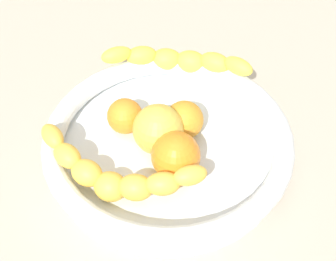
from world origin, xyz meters
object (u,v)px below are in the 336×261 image
at_px(fruit_bowl, 168,143).
at_px(orange_mid_right, 125,116).
at_px(banana_draped_left, 113,174).
at_px(apple_yellow, 158,129).
at_px(banana_draped_right, 178,60).
at_px(orange_mid_left, 185,121).
at_px(orange_front, 176,156).

distance_m(fruit_bowl, orange_mid_right, 0.07).
xyz_separation_m(banana_draped_left, apple_yellow, (-0.09, -0.02, 0.00)).
relative_size(fruit_bowl, orange_mid_right, 6.80).
distance_m(banana_draped_right, orange_mid_left, 0.14).
xyz_separation_m(orange_mid_right, apple_yellow, (-0.01, 0.06, 0.01)).
height_order(orange_front, apple_yellow, apple_yellow).
xyz_separation_m(banana_draped_right, orange_mid_right, (0.14, 0.03, -0.01)).
bearing_deg(orange_mid_right, orange_front, 88.05).
relative_size(orange_mid_right, apple_yellow, 0.73).
xyz_separation_m(banana_draped_right, orange_mid_left, (0.09, 0.10, -0.00)).
bearing_deg(orange_front, orange_mid_right, -91.95).
xyz_separation_m(orange_front, orange_mid_left, (-0.06, -0.04, -0.01)).
relative_size(banana_draped_right, orange_mid_right, 3.84).
xyz_separation_m(banana_draped_right, apple_yellow, (0.13, 0.09, 0.00)).
bearing_deg(banana_draped_left, apple_yellow, -170.56).
bearing_deg(orange_front, orange_mid_left, -145.61).
bearing_deg(fruit_bowl, orange_mid_left, 175.65).
relative_size(orange_front, orange_mid_right, 1.27).
bearing_deg(fruit_bowl, banana_draped_right, -139.71).
bearing_deg(orange_mid_left, orange_mid_right, -51.26).
xyz_separation_m(fruit_bowl, orange_mid_left, (-0.03, 0.00, 0.02)).
distance_m(banana_draped_left, apple_yellow, 0.10).
bearing_deg(apple_yellow, orange_mid_left, 168.45).
bearing_deg(banana_draped_right, orange_front, 44.63).
height_order(banana_draped_left, orange_mid_right, banana_draped_left).
distance_m(fruit_bowl, banana_draped_right, 0.16).
height_order(orange_mid_left, apple_yellow, apple_yellow).
relative_size(orange_mid_left, apple_yellow, 0.78).
distance_m(fruit_bowl, orange_front, 0.06).
xyz_separation_m(orange_front, orange_mid_right, (-0.00, -0.11, -0.01)).
height_order(orange_front, orange_mid_right, orange_front).
relative_size(banana_draped_left, orange_front, 3.29).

